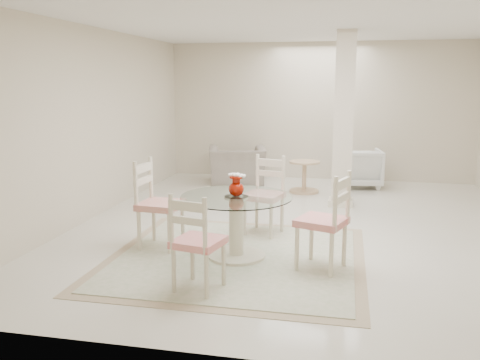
% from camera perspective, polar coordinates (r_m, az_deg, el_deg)
% --- Properties ---
extents(ground, '(7.00, 7.00, 0.00)m').
position_cam_1_polar(ground, '(7.03, 6.97, -5.08)').
color(ground, silver).
rests_on(ground, ground).
extents(room_shell, '(6.02, 7.02, 2.71)m').
position_cam_1_polar(room_shell, '(6.76, 7.34, 10.21)').
color(room_shell, beige).
rests_on(room_shell, ground).
extents(column, '(0.30, 0.30, 2.70)m').
position_cam_1_polar(column, '(8.06, 11.57, 6.60)').
color(column, beige).
rests_on(column, ground).
extents(area_rug, '(2.81, 2.81, 0.02)m').
position_cam_1_polar(area_rug, '(5.74, -0.41, -8.65)').
color(area_rug, tan).
rests_on(area_rug, ground).
extents(dining_table, '(1.23, 1.23, 0.71)m').
position_cam_1_polar(dining_table, '(5.63, -0.42, -5.27)').
color(dining_table, beige).
rests_on(dining_table, ground).
extents(red_vase, '(0.20, 0.17, 0.26)m').
position_cam_1_polar(red_vase, '(5.52, -0.42, -0.60)').
color(red_vase, '#A51405').
rests_on(red_vase, dining_table).
extents(dining_chair_east, '(0.59, 0.59, 1.15)m').
position_cam_1_polar(dining_chair_east, '(5.28, 9.93, -3.82)').
color(dining_chair_east, '#F4E8C9').
rests_on(dining_chair_east, ground).
extents(dining_chair_north, '(0.54, 0.54, 1.11)m').
position_cam_1_polar(dining_chair_north, '(6.51, 2.95, -1.03)').
color(dining_chair_north, beige).
rests_on(dining_chair_north, ground).
extents(dining_chair_west, '(0.50, 0.50, 1.16)m').
position_cam_1_polar(dining_chair_west, '(6.01, -9.58, -1.92)').
color(dining_chair_west, '#F5E7CA').
rests_on(dining_chair_west, ground).
extents(dining_chair_south, '(0.50, 0.50, 1.05)m').
position_cam_1_polar(dining_chair_south, '(4.69, -5.09, -6.25)').
color(dining_chair_south, beige).
rests_on(dining_chair_south, ground).
extents(recliner_taupe, '(1.26, 1.16, 0.69)m').
position_cam_1_polar(recliner_taupe, '(9.82, -0.33, 1.69)').
color(recliner_taupe, gray).
rests_on(recliner_taupe, ground).
extents(armchair_white, '(0.86, 0.88, 0.72)m').
position_cam_1_polar(armchair_white, '(9.71, 13.27, 1.35)').
color(armchair_white, silver).
rests_on(armchair_white, ground).
extents(side_table, '(0.54, 0.54, 0.56)m').
position_cam_1_polar(side_table, '(9.06, 7.23, 0.23)').
color(side_table, tan).
rests_on(side_table, ground).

